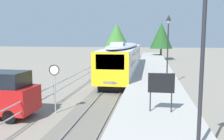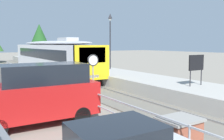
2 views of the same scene
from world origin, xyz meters
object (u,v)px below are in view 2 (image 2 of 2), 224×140
Objects in this scene: platform_lamp_mid_platform at (110,30)px; brick_utility_cabinet at (179,136)px; commuter_train at (51,55)px; speed_limit_sign at (93,67)px; parked_van_red at (39,93)px; platform_notice_board at (196,64)px.

brick_utility_cabinet is (-7.18, -15.55, -4.05)m from platform_lamp_mid_platform.
speed_limit_sign is (-2.40, -13.83, -0.02)m from commuter_train.
brick_utility_cabinet is 0.24× the size of parked_van_red.
commuter_train reaches higher than platform_notice_board.
platform_lamp_mid_platform is at bearing -45.35° from commuter_train.
platform_lamp_mid_platform is 11.84m from speed_limit_sign.
speed_limit_sign is at bearing 19.37° from parked_van_red.
commuter_train is at bearing 69.70° from parked_van_red.
brick_utility_cabinet is at bearing -114.80° from platform_lamp_mid_platform.
platform_lamp_mid_platform is at bearing 65.20° from brick_utility_cabinet.
speed_limit_sign reaches higher than parked_van_red.
platform_notice_board reaches higher than brick_utility_cabinet.
platform_lamp_mid_platform is 17.60m from brick_utility_cabinet.
brick_utility_cabinet is at bearing -97.86° from commuter_train.
platform_notice_board is 0.64× the size of speed_limit_sign.
speed_limit_sign is (-6.82, -9.36, -2.50)m from platform_lamp_mid_platform.
platform_notice_board is at bearing -77.57° from commuter_train.
platform_lamp_mid_platform reaches higher than parked_van_red.
platform_notice_board reaches higher than parked_van_red.
parked_van_red is at bearing 175.96° from platform_notice_board.
platform_notice_board is 9.02m from parked_van_red.
speed_limit_sign reaches higher than platform_notice_board.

